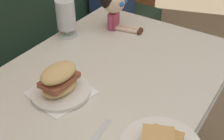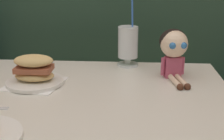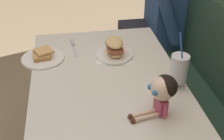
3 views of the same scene
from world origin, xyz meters
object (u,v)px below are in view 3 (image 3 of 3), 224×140
at_px(toast_plate, 43,57).
at_px(diner_patron, 160,8).
at_px(butter_knife, 73,45).
at_px(milkshake_glass, 179,69).
at_px(seated_doll, 162,90).
at_px(sandwich_plate, 114,49).

xyz_separation_m(toast_plate, diner_patron, (-0.66, 0.92, -0.01)).
relative_size(toast_plate, diner_patron, 0.31).
bearing_deg(butter_knife, diner_patron, 125.06).
height_order(milkshake_glass, seated_doll, milkshake_glass).
xyz_separation_m(milkshake_glass, diner_patron, (-1.05, 0.24, -0.10)).
xyz_separation_m(sandwich_plate, diner_patron, (-0.70, 0.50, -0.04)).
distance_m(seated_doll, diner_patron, 1.30).
distance_m(toast_plate, diner_patron, 1.14).
relative_size(butter_knife, seated_doll, 1.04).
distance_m(sandwich_plate, diner_patron, 0.86).
bearing_deg(sandwich_plate, seated_doll, 12.45).
bearing_deg(diner_patron, milkshake_glass, -12.69).
bearing_deg(diner_patron, sandwich_plate, -35.72).
xyz_separation_m(toast_plate, seated_doll, (0.57, 0.54, 0.11)).
relative_size(sandwich_plate, diner_patron, 0.29).
distance_m(milkshake_glass, sandwich_plate, 0.44).
bearing_deg(seated_doll, sandwich_plate, -167.55).
height_order(milkshake_glass, sandwich_plate, milkshake_glass).
distance_m(sandwich_plate, seated_doll, 0.56).
height_order(toast_plate, diner_patron, diner_patron).
height_order(seated_doll, diner_patron, diner_patron).
distance_m(butter_knife, diner_patron, 0.90).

